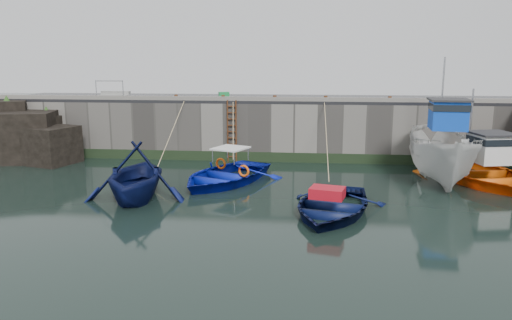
# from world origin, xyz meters

# --- Properties ---
(ground) EXTENTS (120.00, 120.00, 0.00)m
(ground) POSITION_xyz_m (0.00, 0.00, 0.00)
(ground) COLOR black
(ground) RESTS_ON ground
(quay_back) EXTENTS (30.00, 5.00, 3.00)m
(quay_back) POSITION_xyz_m (0.00, 12.50, 1.50)
(quay_back) COLOR slate
(quay_back) RESTS_ON ground
(road_back) EXTENTS (30.00, 5.00, 0.16)m
(road_back) POSITION_xyz_m (0.00, 12.50, 3.08)
(road_back) COLOR black
(road_back) RESTS_ON quay_back
(kerb_back) EXTENTS (30.00, 0.30, 0.20)m
(kerb_back) POSITION_xyz_m (0.00, 10.15, 3.26)
(kerb_back) COLOR slate
(kerb_back) RESTS_ON road_back
(algae_back) EXTENTS (30.00, 0.08, 0.50)m
(algae_back) POSITION_xyz_m (0.00, 9.96, 0.25)
(algae_back) COLOR black
(algae_back) RESTS_ON ground
(rock_outcrop) EXTENTS (5.85, 4.24, 3.41)m
(rock_outcrop) POSITION_xyz_m (-12.92, 9.11, 1.26)
(rock_outcrop) COLOR black
(rock_outcrop) RESTS_ON ground
(ladder) EXTENTS (0.51, 0.08, 3.20)m
(ladder) POSITION_xyz_m (-2.00, 9.91, 1.59)
(ladder) COLOR #3F1E0F
(ladder) RESTS_ON ground
(boat_near_white) EXTENTS (4.72, 5.27, 2.49)m
(boat_near_white) POSITION_xyz_m (-4.58, 2.47, 0.00)
(boat_near_white) COLOR #0A1241
(boat_near_white) RESTS_ON ground
(boat_near_white_rope) EXTENTS (0.04, 5.66, 3.10)m
(boat_near_white_rope) POSITION_xyz_m (-4.58, 7.49, 0.00)
(boat_near_white_rope) COLOR tan
(boat_near_white_rope) RESTS_ON ground
(boat_near_blue) EXTENTS (5.80, 6.63, 1.14)m
(boat_near_blue) POSITION_xyz_m (-1.63, 5.39, 0.00)
(boat_near_blue) COLOR #0B1BAD
(boat_near_blue) RESTS_ON ground
(boat_near_blue_rope) EXTENTS (0.04, 3.35, 3.10)m
(boat_near_blue_rope) POSITION_xyz_m (-1.63, 8.94, 0.00)
(boat_near_blue_rope) COLOR tan
(boat_near_blue_rope) RESTS_ON ground
(boat_near_navy) EXTENTS (4.74, 5.81, 1.05)m
(boat_near_navy) POSITION_xyz_m (2.80, 1.39, 0.00)
(boat_near_navy) COLOR #09123A
(boat_near_navy) RESTS_ON ground
(boat_near_navy_rope) EXTENTS (0.04, 6.64, 3.10)m
(boat_near_navy_rope) POSITION_xyz_m (2.80, 6.94, 0.00)
(boat_near_navy_rope) COLOR tan
(boat_near_navy_rope) RESTS_ON ground
(boat_far_white) EXTENTS (3.26, 7.22, 5.71)m
(boat_far_white) POSITION_xyz_m (7.82, 6.66, 1.14)
(boat_far_white) COLOR silver
(boat_far_white) RESTS_ON ground
(boat_far_orange) EXTENTS (5.77, 7.19, 4.33)m
(boat_far_orange) POSITION_xyz_m (9.51, 6.63, 0.42)
(boat_far_orange) COLOR #F9600D
(boat_far_orange) RESTS_ON ground
(fish_crate) EXTENTS (0.66, 0.54, 0.30)m
(fish_crate) POSITION_xyz_m (-2.80, 12.30, 3.31)
(fish_crate) COLOR #18863D
(fish_crate) RESTS_ON road_back
(railing) EXTENTS (1.60, 1.05, 1.00)m
(railing) POSITION_xyz_m (-8.75, 11.25, 3.36)
(railing) COLOR #A5A8AD
(railing) RESTS_ON road_back
(bollard_a) EXTENTS (0.18, 0.18, 0.28)m
(bollard_a) POSITION_xyz_m (-5.00, 10.25, 3.30)
(bollard_a) COLOR #3F1E0F
(bollard_a) RESTS_ON road_back
(bollard_b) EXTENTS (0.18, 0.18, 0.28)m
(bollard_b) POSITION_xyz_m (-2.50, 10.25, 3.30)
(bollard_b) COLOR #3F1E0F
(bollard_b) RESTS_ON road_back
(bollard_c) EXTENTS (0.18, 0.18, 0.28)m
(bollard_c) POSITION_xyz_m (0.20, 10.25, 3.30)
(bollard_c) COLOR #3F1E0F
(bollard_c) RESTS_ON road_back
(bollard_d) EXTENTS (0.18, 0.18, 0.28)m
(bollard_d) POSITION_xyz_m (2.80, 10.25, 3.30)
(bollard_d) COLOR #3F1E0F
(bollard_d) RESTS_ON road_back
(bollard_e) EXTENTS (0.18, 0.18, 0.28)m
(bollard_e) POSITION_xyz_m (6.00, 10.25, 3.30)
(bollard_e) COLOR #3F1E0F
(bollard_e) RESTS_ON road_back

